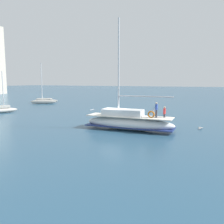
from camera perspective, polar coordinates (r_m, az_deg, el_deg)
The scene contains 6 objects.
ground_plane at distance 25.97m, azimuth 0.32°, elevation -3.97°, with size 400.00×400.00×0.00m, color #284C66.
main_sailboat at distance 25.16m, azimuth 3.97°, elevation -2.28°, with size 2.85×9.70×11.58m.
moored_sloop_near at distance 56.93m, azimuth -16.02°, elevation 2.68°, with size 5.13×6.38×9.15m.
moored_sloop_far at distance 42.39m, azimuth -24.99°, elevation 0.52°, with size 5.06×3.07×6.74m.
seagull at distance 27.28m, azimuth 20.60°, elevation -3.60°, with size 0.93×0.48×0.16m.
mooring_buoy at distance 31.99m, azimuth 0.31°, elevation -1.41°, with size 0.69×0.69×0.95m.
Camera 1 is at (-23.07, -10.74, 5.16)m, focal length 37.95 mm.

